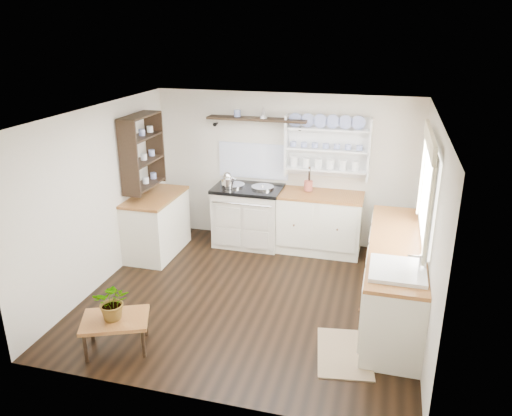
% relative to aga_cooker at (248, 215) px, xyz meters
% --- Properties ---
extents(floor, '(4.00, 3.80, 0.01)m').
position_rel_aga_cooker_xyz_m(floor, '(0.48, -1.57, -0.47)').
color(floor, black).
rests_on(floor, ground).
extents(wall_back, '(4.00, 0.02, 2.30)m').
position_rel_aga_cooker_xyz_m(wall_back, '(0.48, 0.33, 0.68)').
color(wall_back, beige).
rests_on(wall_back, ground).
extents(wall_right, '(0.02, 3.80, 2.30)m').
position_rel_aga_cooker_xyz_m(wall_right, '(2.48, -1.57, 0.68)').
color(wall_right, beige).
rests_on(wall_right, ground).
extents(wall_left, '(0.02, 3.80, 2.30)m').
position_rel_aga_cooker_xyz_m(wall_left, '(-1.52, -1.57, 0.68)').
color(wall_left, beige).
rests_on(wall_left, ground).
extents(ceiling, '(4.00, 3.80, 0.01)m').
position_rel_aga_cooker_xyz_m(ceiling, '(0.48, -1.57, 1.83)').
color(ceiling, white).
rests_on(ceiling, wall_back).
extents(window, '(0.08, 1.55, 1.22)m').
position_rel_aga_cooker_xyz_m(window, '(2.43, -1.42, 1.09)').
color(window, white).
rests_on(window, wall_right).
extents(aga_cooker, '(1.03, 0.72, 0.95)m').
position_rel_aga_cooker_xyz_m(aga_cooker, '(0.00, 0.00, 0.00)').
color(aga_cooker, beige).
rests_on(aga_cooker, floor).
extents(back_cabinets, '(1.27, 0.63, 0.90)m').
position_rel_aga_cooker_xyz_m(back_cabinets, '(1.08, 0.03, -0.01)').
color(back_cabinets, white).
rests_on(back_cabinets, floor).
extents(right_cabinets, '(0.62, 2.43, 0.90)m').
position_rel_aga_cooker_xyz_m(right_cabinets, '(2.18, -1.47, -0.01)').
color(right_cabinets, white).
rests_on(right_cabinets, floor).
extents(belfast_sink, '(0.55, 0.60, 0.45)m').
position_rel_aga_cooker_xyz_m(belfast_sink, '(2.18, -2.22, 0.33)').
color(belfast_sink, white).
rests_on(belfast_sink, right_cabinets).
extents(left_cabinets, '(0.62, 1.13, 0.90)m').
position_rel_aga_cooker_xyz_m(left_cabinets, '(-1.22, -0.67, -0.01)').
color(left_cabinets, white).
rests_on(left_cabinets, floor).
extents(plate_rack, '(1.20, 0.22, 0.90)m').
position_rel_aga_cooker_xyz_m(plate_rack, '(1.13, 0.29, 1.09)').
color(plate_rack, white).
rests_on(plate_rack, wall_back).
extents(high_shelf, '(1.50, 0.29, 0.16)m').
position_rel_aga_cooker_xyz_m(high_shelf, '(0.08, 0.21, 1.44)').
color(high_shelf, black).
rests_on(high_shelf, wall_back).
extents(left_shelving, '(0.28, 0.80, 1.05)m').
position_rel_aga_cooker_xyz_m(left_shelving, '(-1.36, -0.67, 1.08)').
color(left_shelving, black).
rests_on(left_shelving, wall_left).
extents(kettle, '(0.19, 0.19, 0.23)m').
position_rel_aga_cooker_xyz_m(kettle, '(-0.28, -0.12, 0.58)').
color(kettle, silver).
rests_on(kettle, aga_cooker).
extents(utensil_crock, '(0.13, 0.13, 0.15)m').
position_rel_aga_cooker_xyz_m(utensil_crock, '(0.90, 0.11, 0.52)').
color(utensil_crock, '#AE503F').
rests_on(utensil_crock, back_cabinets).
extents(center_table, '(0.81, 0.71, 0.37)m').
position_rel_aga_cooker_xyz_m(center_table, '(-0.59, -2.97, -0.15)').
color(center_table, brown).
rests_on(center_table, floor).
extents(potted_plant, '(0.45, 0.42, 0.41)m').
position_rel_aga_cooker_xyz_m(potted_plant, '(-0.59, -2.97, 0.10)').
color(potted_plant, '#3F7233').
rests_on(potted_plant, center_table).
extents(floor_rug, '(0.67, 0.92, 0.02)m').
position_rel_aga_cooker_xyz_m(floor_rug, '(1.73, -2.45, -0.46)').
color(floor_rug, olive).
rests_on(floor_rug, floor).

